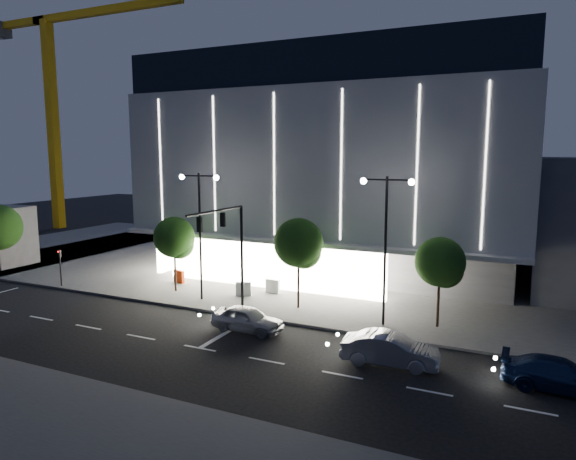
% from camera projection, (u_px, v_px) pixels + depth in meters
% --- Properties ---
extents(ground, '(160.00, 160.00, 0.00)m').
position_uv_depth(ground, '(186.00, 334.00, 29.53)').
color(ground, black).
rests_on(ground, ground).
extents(sidewalk_museum, '(70.00, 40.00, 0.15)m').
position_uv_depth(sidewalk_museum, '(380.00, 262.00, 48.97)').
color(sidewalk_museum, '#474747').
rests_on(sidewalk_museum, ground).
extents(museum, '(30.00, 25.80, 18.00)m').
position_uv_depth(museum, '(356.00, 165.00, 46.95)').
color(museum, '#4C4C51').
rests_on(museum, ground).
extents(traffic_mast, '(0.33, 5.89, 7.07)m').
position_uv_depth(traffic_mast, '(230.00, 240.00, 31.38)').
color(traffic_mast, black).
rests_on(traffic_mast, ground).
extents(street_lamp_west, '(3.16, 0.36, 9.00)m').
position_uv_depth(street_lamp_west, '(200.00, 217.00, 35.30)').
color(street_lamp_west, black).
rests_on(street_lamp_west, ground).
extents(street_lamp_east, '(3.16, 0.36, 9.00)m').
position_uv_depth(street_lamp_east, '(386.00, 229.00, 29.88)').
color(street_lamp_east, black).
rests_on(street_lamp_east, ground).
extents(ped_signal_far, '(0.22, 0.24, 3.00)m').
position_uv_depth(ped_signal_far, '(60.00, 264.00, 39.55)').
color(ped_signal_far, black).
rests_on(ped_signal_far, ground).
extents(tower_crane, '(32.00, 2.00, 28.50)m').
position_uv_depth(tower_crane, '(56.00, 77.00, 68.72)').
color(tower_crane, gold).
rests_on(tower_crane, ground).
extents(tree_left, '(3.02, 3.02, 5.72)m').
position_uv_depth(tree_left, '(175.00, 240.00, 37.73)').
color(tree_left, black).
rests_on(tree_left, ground).
extents(tree_mid, '(3.25, 3.25, 6.15)m').
position_uv_depth(tree_mid, '(299.00, 246.00, 33.52)').
color(tree_mid, black).
rests_on(tree_mid, ground).
extents(tree_right, '(2.91, 2.91, 5.51)m').
position_uv_depth(tree_right, '(440.00, 265.00, 29.83)').
color(tree_right, black).
rests_on(tree_right, ground).
extents(car_lead, '(4.41, 1.91, 1.48)m').
position_uv_depth(car_lead, '(247.00, 319.00, 29.88)').
color(car_lead, '#96989D').
rests_on(car_lead, ground).
extents(car_second, '(4.85, 2.02, 1.56)m').
position_uv_depth(car_second, '(390.00, 350.00, 25.10)').
color(car_second, '#AFB0B7').
rests_on(car_second, ground).
extents(car_third, '(4.85, 2.04, 1.40)m').
position_uv_depth(car_third, '(560.00, 375.00, 22.37)').
color(car_third, '#15244F').
rests_on(car_third, ground).
extents(barrier_a, '(1.12, 0.58, 1.00)m').
position_uv_depth(barrier_a, '(179.00, 276.00, 40.67)').
color(barrier_a, red).
rests_on(barrier_a, sidewalk_museum).
extents(barrier_b, '(1.12, 0.63, 1.00)m').
position_uv_depth(barrier_b, '(243.00, 289.00, 36.91)').
color(barrier_b, silver).
rests_on(barrier_b, sidewalk_museum).
extents(barrier_d, '(1.12, 0.35, 1.00)m').
position_uv_depth(barrier_d, '(273.00, 286.00, 37.65)').
color(barrier_d, silver).
rests_on(barrier_d, sidewalk_museum).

